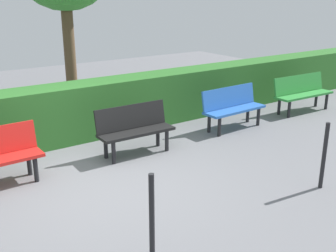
{
  "coord_description": "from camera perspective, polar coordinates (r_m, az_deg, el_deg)",
  "views": [
    {
      "loc": [
        2.32,
        5.05,
        2.73
      ],
      "look_at": [
        -1.51,
        -0.4,
        0.55
      ],
      "focal_mm": 43.71,
      "sensor_mm": 36.0,
      "label": 1
    }
  ],
  "objects": [
    {
      "name": "hedge_row",
      "position": [
        8.26,
        -9.76,
        2.48
      ],
      "size": [
        17.09,
        0.73,
        1.08
      ],
      "primitive_type": "cube",
      "color": "#2D6B28",
      "rests_on": "ground_plane"
    },
    {
      "name": "bench_blue",
      "position": [
        8.63,
        8.97,
        2.79
      ],
      "size": [
        1.47,
        0.51,
        0.86
      ],
      "rotation": [
        0.0,
        0.0,
        0.04
      ],
      "color": "blue",
      "rests_on": "ground_plane"
    },
    {
      "name": "bench_black",
      "position": [
        7.18,
        -4.69,
        -0.22
      ],
      "size": [
        1.37,
        0.49,
        0.86
      ],
      "rotation": [
        0.0,
        0.0,
        -0.02
      ],
      "color": "black",
      "rests_on": "ground_plane"
    },
    {
      "name": "railing_post_mid",
      "position": [
        6.28,
        20.93,
        -3.91
      ],
      "size": [
        0.06,
        0.06,
        1.0
      ],
      "primitive_type": "cylinder",
      "color": "black",
      "rests_on": "ground_plane"
    },
    {
      "name": "bench_green",
      "position": [
        10.29,
        18.18,
        4.6
      ],
      "size": [
        1.64,
        0.53,
        0.86
      ],
      "rotation": [
        0.0,
        0.0,
        -0.04
      ],
      "color": "#2D8C38",
      "rests_on": "ground_plane"
    },
    {
      "name": "ground_plane",
      "position": [
        6.19,
        -9.45,
        -8.3
      ],
      "size": [
        21.09,
        21.09,
        0.0
      ],
      "primitive_type": "plane",
      "color": "slate"
    },
    {
      "name": "railing_post_far",
      "position": [
        4.36,
        -2.27,
        -12.67
      ],
      "size": [
        0.06,
        0.06,
        1.0
      ],
      "primitive_type": "cylinder",
      "color": "black",
      "rests_on": "ground_plane"
    }
  ]
}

